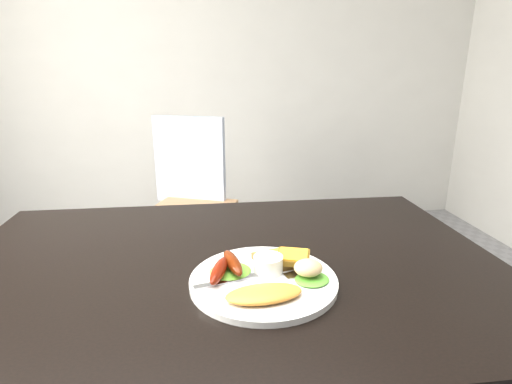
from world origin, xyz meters
TOP-DOWN VIEW (x-y plane):
  - room_back_panel at (0.00, 2.25)m, footprint 4.00×0.04m
  - dining_table at (0.00, 0.00)m, footprint 1.20×0.80m
  - dining_chair at (-0.14, 1.17)m, footprint 0.51×0.51m
  - person at (0.38, 0.63)m, footprint 0.50×0.36m
  - plate at (0.06, -0.11)m, footprint 0.29×0.29m
  - lettuce_left at (-0.00, -0.08)m, footprint 0.10×0.09m
  - lettuce_right at (0.15, -0.13)m, footprint 0.09×0.08m
  - omelette at (0.05, -0.18)m, footprint 0.15×0.08m
  - sausage_a at (-0.02, -0.10)m, footprint 0.05×0.11m
  - sausage_b at (0.00, -0.07)m, footprint 0.05×0.11m
  - ramekin at (0.08, -0.08)m, footprint 0.06×0.06m
  - toast_a at (0.10, -0.05)m, footprint 0.10×0.10m
  - toast_b at (0.13, -0.06)m, footprint 0.08×0.08m
  - potato_salad at (0.15, -0.12)m, footprint 0.06×0.06m
  - fork at (0.01, -0.11)m, footprint 0.18×0.06m

SIDE VIEW (x-z plane):
  - dining_chair at x=-0.14m, z-range 0.43..0.47m
  - person at x=0.38m, z-range 0.00..1.29m
  - dining_table at x=0.00m, z-range 0.71..0.75m
  - plate at x=0.06m, z-range 0.75..0.76m
  - fork at x=0.01m, z-range 0.76..0.77m
  - lettuce_right at x=0.15m, z-range 0.76..0.77m
  - lettuce_left at x=0.00m, z-range 0.76..0.77m
  - toast_a at x=0.10m, z-range 0.76..0.78m
  - omelette at x=0.05m, z-range 0.76..0.78m
  - ramekin at x=0.08m, z-range 0.76..0.80m
  - toast_b at x=0.13m, z-range 0.78..0.79m
  - sausage_a at x=-0.02m, z-range 0.77..0.80m
  - sausage_b at x=0.00m, z-range 0.77..0.80m
  - potato_salad at x=0.15m, z-range 0.77..0.80m
  - room_back_panel at x=0.00m, z-range 0.00..2.70m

